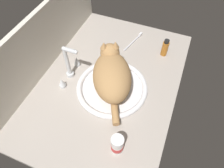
{
  "coord_description": "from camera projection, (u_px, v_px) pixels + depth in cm",
  "views": [
    {
      "loc": [
        -60.71,
        -25.63,
        88.0
      ],
      "look_at": [
        -4.18,
        -2.98,
        7.0
      ],
      "focal_mm": 32.81,
      "sensor_mm": 36.0,
      "label": 1
    }
  ],
  "objects": [
    {
      "name": "pill_bottle",
      "position": [
        117.0,
        145.0,
        0.82
      ],
      "size": [
        5.24,
        5.24,
        10.3
      ],
      "color": "white",
      "rests_on": "countertop"
    },
    {
      "name": "faucet",
      "position": [
        69.0,
        66.0,
        1.04
      ],
      "size": [
        19.19,
        9.34,
        20.47
      ],
      "color": "silver",
      "rests_on": "countertop"
    },
    {
      "name": "sink_basin",
      "position": [
        112.0,
        87.0,
        1.04
      ],
      "size": [
        36.02,
        36.02,
        2.7
      ],
      "color": "white",
      "rests_on": "countertop"
    },
    {
      "name": "countertop",
      "position": [
        110.0,
        83.0,
        1.09
      ],
      "size": [
        103.26,
        69.12,
        3.0
      ],
      "primitive_type": "cube",
      "color": "#ADA399",
      "rests_on": "ground"
    },
    {
      "name": "cat",
      "position": [
        112.0,
        73.0,
        0.97
      ],
      "size": [
        37.89,
        29.59,
        17.94
      ],
      "color": "tan",
      "rests_on": "sink_basin"
    },
    {
      "name": "backsplash_wall",
      "position": [
        44.0,
        43.0,
        1.04
      ],
      "size": [
        103.26,
        2.4,
        35.11
      ],
      "primitive_type": "cube",
      "color": "silver",
      "rests_on": "ground"
    },
    {
      "name": "amber_bottle",
      "position": [
        165.0,
        48.0,
        1.16
      ],
      "size": [
        3.66,
        3.66,
        10.57
      ],
      "color": "#B2661E",
      "rests_on": "countertop"
    },
    {
      "name": "toothbrush",
      "position": [
        134.0,
        41.0,
        1.25
      ],
      "size": [
        18.7,
        6.29,
        1.7
      ],
      "color": "silver",
      "rests_on": "countertop"
    }
  ]
}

